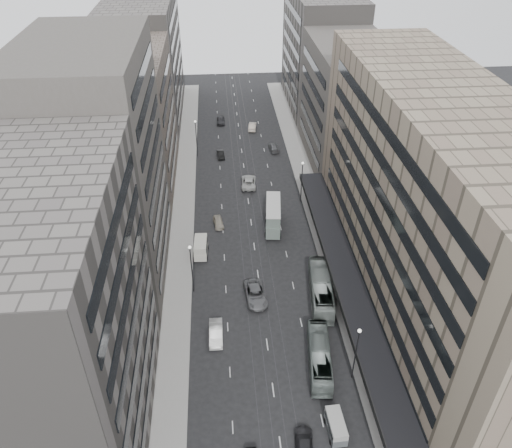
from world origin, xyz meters
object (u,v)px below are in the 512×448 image
object	(u,v)px
double_decker	(273,215)
sedan_2	(255,294)
panel_van	(201,247)
vw_microbus	(336,426)
sedan_1	(216,333)
bus_near	(320,356)
bus_far	(321,289)

from	to	relation	value
double_decker	sedan_2	size ratio (longest dim) A/B	1.42
panel_van	sedan_2	world-z (taller)	panel_van
vw_microbus	sedan_1	distance (m)	19.51
panel_van	sedan_1	distance (m)	17.82
sedan_1	sedan_2	distance (m)	9.01
panel_van	bus_near	bearing A→B (deg)	-54.84
sedan_1	vw_microbus	bearing A→B (deg)	-48.76
vw_microbus	sedan_2	distance (m)	22.81
bus_far	panel_van	distance (m)	20.59
bus_near	double_decker	bearing A→B (deg)	-78.48
bus_far	panel_van	xyz separation A→B (m)	(-17.16, 11.38, -0.16)
bus_near	sedan_2	size ratio (longest dim) A/B	1.72
bus_far	panel_van	world-z (taller)	bus_far
panel_van	sedan_2	size ratio (longest dim) A/B	0.72
bus_near	sedan_1	distance (m)	13.83
bus_near	panel_van	bearing A→B (deg)	-50.72
bus_near	double_decker	size ratio (longest dim) A/B	1.21
bus_far	vw_microbus	world-z (taller)	bus_far
double_decker	panel_van	xyz separation A→B (m)	(-12.30, -6.71, -1.00)
panel_van	double_decker	bearing A→B (deg)	31.38
bus_near	sedan_2	xyz separation A→B (m)	(-6.89, 12.45, -0.62)
sedan_1	bus_near	bearing A→B (deg)	-23.01
sedan_1	bus_far	bearing A→B (deg)	23.24
bus_near	sedan_2	distance (m)	14.24
bus_far	bus_near	bearing A→B (deg)	84.96
bus_near	vw_microbus	xyz separation A→B (m)	(0.06, -9.27, -0.29)
vw_microbus	sedan_2	world-z (taller)	vw_microbus
vw_microbus	sedan_2	bearing A→B (deg)	105.33
bus_near	sedan_1	xyz separation A→B (m)	(-12.66, 5.52, -0.66)
bus_far	double_decker	size ratio (longest dim) A/B	1.38
bus_far	sedan_2	world-z (taller)	bus_far
bus_near	panel_van	world-z (taller)	bus_near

